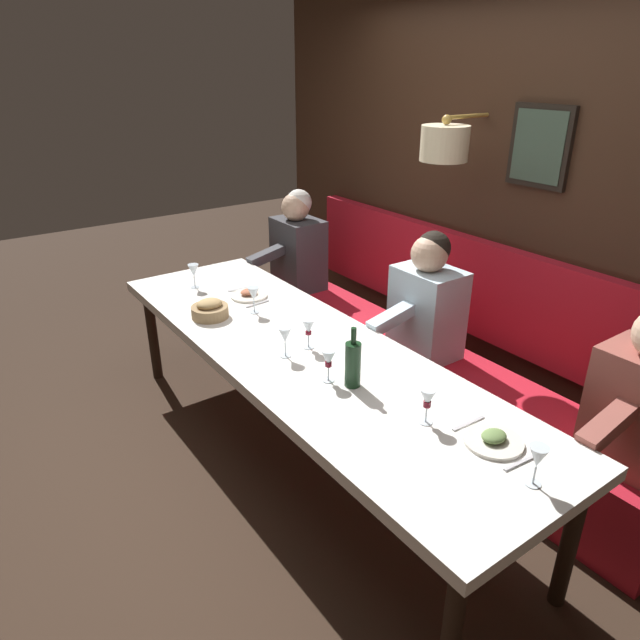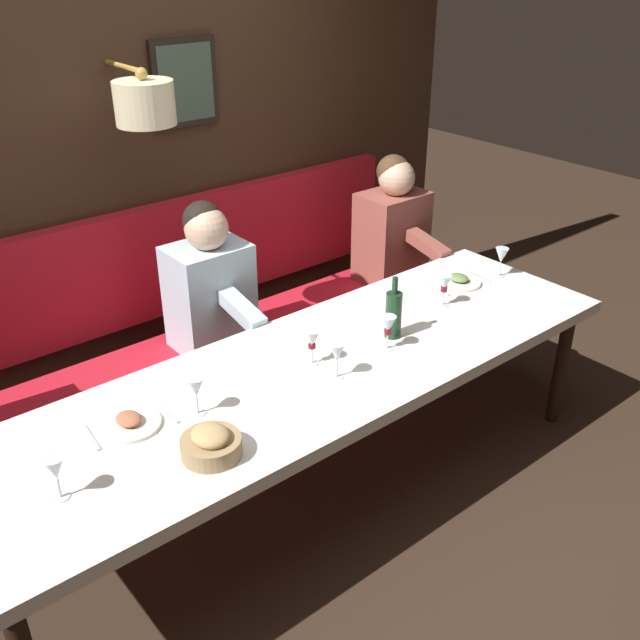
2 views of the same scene
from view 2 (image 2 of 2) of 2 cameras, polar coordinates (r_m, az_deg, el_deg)
name	(u,v)px [view 2 (image 2 of 2)]	position (r m, az deg, el deg)	size (l,w,h in m)	color
ground_plane	(313,498)	(3.55, -0.54, -13.91)	(12.00, 12.00, 0.00)	#332319
dining_table	(313,378)	(3.14, -0.59, -4.62)	(0.90, 3.06, 0.74)	white
banquette_bench	(211,380)	(4.01, -8.63, -4.75)	(0.52, 3.26, 0.45)	red
back_wall_panel	(138,154)	(4.02, -14.24, 12.62)	(0.59, 4.46, 2.90)	#382316
diner_nearest	(393,224)	(4.49, 5.80, 7.59)	(0.60, 0.40, 0.79)	#934C42
diner_near	(209,282)	(3.73, -8.75, 3.01)	(0.60, 0.40, 0.79)	silver
place_setting_0	(458,281)	(3.91, 10.92, 3.06)	(0.24, 0.32, 0.05)	silver
place_setting_1	(129,423)	(2.84, -14.88, -7.87)	(0.24, 0.32, 0.05)	silver
wine_glass_0	(388,326)	(3.20, 5.41, -0.50)	(0.07, 0.07, 0.16)	silver
wine_glass_1	(337,353)	(2.98, 1.36, -2.66)	(0.07, 0.07, 0.16)	silver
wine_glass_2	(444,284)	(3.62, 9.82, 2.79)	(0.07, 0.07, 0.16)	silver
wine_glass_3	(55,470)	(2.52, -20.25, -11.07)	(0.07, 0.07, 0.16)	silver
wine_glass_4	(196,388)	(2.79, -9.82, -5.36)	(0.07, 0.07, 0.16)	silver
wine_glass_5	(312,340)	(3.07, -0.65, -1.62)	(0.07, 0.07, 0.16)	silver
wine_glass_6	(501,256)	(4.01, 14.18, 4.91)	(0.07, 0.07, 0.16)	silver
wine_bottle	(393,314)	(3.30, 5.84, 0.48)	(0.08, 0.08, 0.30)	#19381E
bread_bowl	(211,444)	(2.62, -8.63, -9.67)	(0.22, 0.22, 0.12)	#9E7F56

